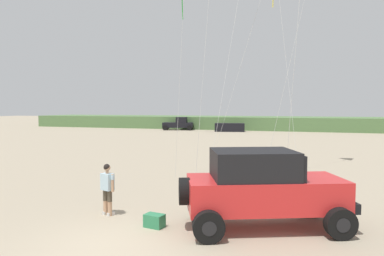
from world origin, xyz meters
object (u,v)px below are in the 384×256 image
person_watching (107,186)px  cooler_box (154,221)px  jeep (263,187)px  distant_pickup (179,124)px  distant_sedan (230,127)px

person_watching → cooler_box: 2.15m
jeep → distant_pickup: (-17.92, 41.24, -0.26)m
distant_pickup → distant_sedan: (8.14, -1.08, -0.34)m
jeep → distant_sedan: 41.34m
cooler_box → distant_sedan: bearing=109.2°
jeep → person_watching: (-4.90, -0.31, -0.26)m
cooler_box → distant_pickup: (-14.94, 42.15, 0.75)m
distant_sedan → cooler_box: bearing=-92.5°
person_watching → distant_pickup: size_ratio=0.34×
cooler_box → jeep: bearing=26.8°
jeep → cooler_box: (-2.98, -0.91, -1.01)m
cooler_box → person_watching: bearing=172.4°
jeep → distant_pickup: jeep is taller
cooler_box → distant_pickup: bearing=119.3°
jeep → person_watching: jeep is taller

